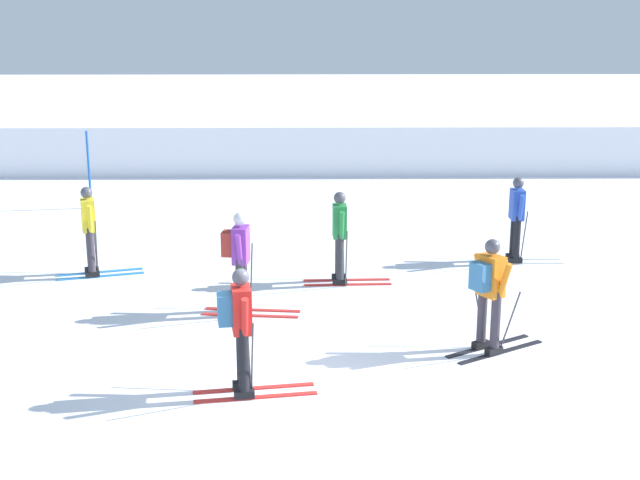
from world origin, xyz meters
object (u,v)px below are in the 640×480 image
skier_orange (489,290)px  trail_marker_pole (89,170)px  skier_yellow (90,228)px  skier_red (240,326)px  skier_blue (517,217)px  skier_green (340,235)px  skier_purple (240,258)px

skier_orange → trail_marker_pole: 12.66m
skier_orange → skier_yellow: bearing=149.8°
trail_marker_pole → skier_orange: bearing=-50.0°
skier_red → trail_marker_pole: 12.04m
skier_blue → trail_marker_pole: bearing=152.7°
skier_red → trail_marker_pole: trail_marker_pole is taller
skier_green → skier_orange: size_ratio=1.00×
skier_blue → skier_yellow: bearing=-174.3°
skier_red → skier_blue: 7.90m
skier_green → skier_red: same height
skier_blue → trail_marker_pole: 10.86m
skier_purple → trail_marker_pole: bearing=119.0°
skier_purple → trail_marker_pole: trail_marker_pole is taller
skier_red → skier_yellow: (-3.22, 5.30, -0.04)m
skier_blue → skier_red: bearing=-129.2°
skier_green → skier_blue: bearing=20.9°
skier_red → skier_orange: size_ratio=1.00×
skier_purple → trail_marker_pole: (-4.41, 7.95, 0.03)m
skier_red → skier_yellow: same height
skier_red → skier_blue: bearing=50.8°
skier_red → skier_orange: same height
skier_yellow → trail_marker_pole: bearing=103.9°
trail_marker_pole → skier_red: bearing=-67.3°
skier_red → skier_green: bearing=73.1°
skier_blue → skier_yellow: (-8.21, -0.83, -0.00)m
skier_green → skier_blue: 3.79m
skier_yellow → trail_marker_pole: trail_marker_pole is taller
skier_yellow → skier_purple: bearing=-35.9°
skier_blue → skier_yellow: same height
skier_orange → skier_green: bearing=121.0°
skier_purple → skier_yellow: 3.67m
skier_orange → trail_marker_pole: (-8.13, 9.70, 0.03)m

